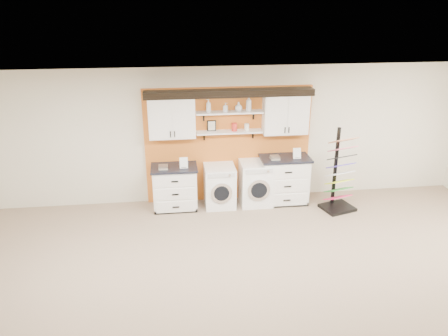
{
  "coord_description": "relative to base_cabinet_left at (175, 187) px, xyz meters",
  "views": [
    {
      "loc": [
        -1.14,
        -4.5,
        4.06
      ],
      "look_at": [
        -0.29,
        2.3,
        1.35
      ],
      "focal_mm": 35.0,
      "sensor_mm": 36.0,
      "label": 1
    }
  ],
  "objects": [
    {
      "name": "upper_cabinet_right",
      "position": [
        2.26,
        0.15,
        1.43
      ],
      "size": [
        0.9,
        0.35,
        0.84
      ],
      "color": "white",
      "rests_on": "wall_back"
    },
    {
      "name": "dryer",
      "position": [
        1.67,
        -0.0,
        0.0
      ],
      "size": [
        0.65,
        0.71,
        0.91
      ],
      "color": "white",
      "rests_on": "floor"
    },
    {
      "name": "picture_frame",
      "position": [
        0.78,
        0.21,
        1.2
      ],
      "size": [
        0.18,
        0.02,
        0.22
      ],
      "color": "black",
      "rests_on": "shelf_lower"
    },
    {
      "name": "soap_bottle_d",
      "position": [
        1.51,
        0.16,
        1.65
      ],
      "size": [
        0.15,
        0.15,
        0.3
      ],
      "primitive_type": "imported",
      "rotation": [
        0.0,
        0.0,
        1.87
      ],
      "color": "silver",
      "rests_on": "shelf_upper"
    },
    {
      "name": "accent_panel",
      "position": [
        1.13,
        0.32,
        0.75
      ],
      "size": [
        3.4,
        0.07,
        2.4
      ],
      "primitive_type": "cube",
      "color": "#CB6922",
      "rests_on": "wall_back"
    },
    {
      "name": "upper_cabinet_left",
      "position": [
        -0.0,
        0.15,
        1.43
      ],
      "size": [
        0.9,
        0.35,
        0.84
      ],
      "color": "white",
      "rests_on": "wall_back"
    },
    {
      "name": "shelf_upper",
      "position": [
        1.13,
        0.16,
        1.48
      ],
      "size": [
        1.32,
        0.28,
        0.03
      ],
      "primitive_type": "cube",
      "color": "white",
      "rests_on": "wall_back"
    },
    {
      "name": "base_cabinet_left",
      "position": [
        0.0,
        0.0,
        0.0
      ],
      "size": [
        0.92,
        0.66,
        0.9
      ],
      "color": "white",
      "rests_on": "floor"
    },
    {
      "name": "base_cabinet_right",
      "position": [
        2.26,
        -0.0,
        0.05
      ],
      "size": [
        1.02,
        0.66,
        1.0
      ],
      "color": "white",
      "rests_on": "floor"
    },
    {
      "name": "ceiling",
      "position": [
        1.13,
        -3.64,
        2.35
      ],
      "size": [
        10.0,
        10.0,
        0.0
      ],
      "primitive_type": "plane",
      "rotation": [
        3.14,
        0.0,
        0.0
      ],
      "color": "white",
      "rests_on": "wall_back"
    },
    {
      "name": "canister_cream",
      "position": [
        1.48,
        0.16,
        1.16
      ],
      "size": [
        0.1,
        0.1,
        0.14
      ],
      "primitive_type": "cylinder",
      "color": "silver",
      "rests_on": "shelf_lower"
    },
    {
      "name": "sample_rack",
      "position": [
        3.27,
        -0.47,
        0.08
      ],
      "size": [
        0.73,
        0.67,
        1.68
      ],
      "rotation": [
        0.0,
        0.0,
        0.29
      ],
      "color": "black",
      "rests_on": "floor"
    },
    {
      "name": "floor",
      "position": [
        1.13,
        -3.64,
        -0.45
      ],
      "size": [
        10.0,
        10.0,
        0.0
      ],
      "primitive_type": "plane",
      "color": "gray",
      "rests_on": "ground"
    },
    {
      "name": "washer",
      "position": [
        0.91,
        -0.0,
        -0.02
      ],
      "size": [
        0.62,
        0.71,
        0.86
      ],
      "color": "white",
      "rests_on": "floor"
    },
    {
      "name": "shelf_lower",
      "position": [
        1.13,
        0.16,
        1.08
      ],
      "size": [
        1.32,
        0.28,
        0.03
      ],
      "primitive_type": "cube",
      "color": "white",
      "rests_on": "wall_back"
    },
    {
      "name": "soap_bottle_a",
      "position": [
        0.72,
        0.16,
        1.62
      ],
      "size": [
        0.11,
        0.11,
        0.25
      ],
      "primitive_type": "imported",
      "rotation": [
        0.0,
        0.0,
        -1.73
      ],
      "color": "silver",
      "rests_on": "shelf_upper"
    },
    {
      "name": "wall_back",
      "position": [
        1.13,
        0.36,
        0.95
      ],
      "size": [
        10.0,
        0.0,
        10.0
      ],
      "primitive_type": "plane",
      "rotation": [
        1.57,
        0.0,
        0.0
      ],
      "color": "beige",
      "rests_on": "floor"
    },
    {
      "name": "crown_molding",
      "position": [
        1.13,
        0.17,
        1.88
      ],
      "size": [
        3.3,
        0.41,
        0.13
      ],
      "color": "black",
      "rests_on": "wall_back"
    },
    {
      "name": "soap_bottle_c",
      "position": [
        1.31,
        0.16,
        1.59
      ],
      "size": [
        0.16,
        0.16,
        0.19
      ],
      "primitive_type": "imported",
      "rotation": [
        0.0,
        0.0,
        0.07
      ],
      "color": "silver",
      "rests_on": "shelf_upper"
    },
    {
      "name": "soap_bottle_b",
      "position": [
        1.05,
        0.16,
        1.58
      ],
      "size": [
        0.1,
        0.1,
        0.18
      ],
      "primitive_type": "imported",
      "rotation": [
        0.0,
        0.0,
        1.19
      ],
      "color": "silver",
      "rests_on": "shelf_upper"
    },
    {
      "name": "canister_red",
      "position": [
        1.23,
        0.16,
        1.17
      ],
      "size": [
        0.11,
        0.11,
        0.16
      ],
      "primitive_type": "cylinder",
      "color": "red",
      "rests_on": "shelf_lower"
    }
  ]
}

